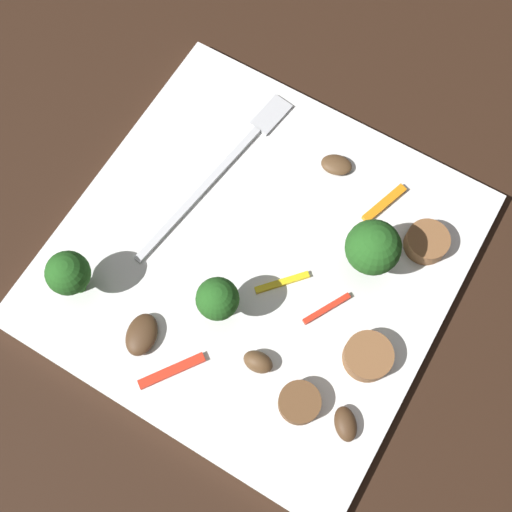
# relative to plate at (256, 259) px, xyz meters

# --- Properties ---
(ground_plane) EXTENTS (1.40, 1.40, 0.00)m
(ground_plane) POSITION_rel_plate_xyz_m (0.00, 0.00, -0.01)
(ground_plane) COLOR black
(plate) EXTENTS (0.29, 0.29, 0.01)m
(plate) POSITION_rel_plate_xyz_m (0.00, 0.00, 0.00)
(plate) COLOR white
(plate) RESTS_ON ground_plane
(fork) EXTENTS (0.18, 0.04, 0.00)m
(fork) POSITION_rel_plate_xyz_m (0.05, 0.06, 0.01)
(fork) COLOR silver
(fork) RESTS_ON plate
(broccoli_floret_0) EXTENTS (0.03, 0.03, 0.05)m
(broccoli_floret_0) POSITION_rel_plate_xyz_m (-0.09, 0.10, 0.04)
(broccoli_floret_0) COLOR #296420
(broccoli_floret_0) RESTS_ON plate
(broccoli_floret_1) EXTENTS (0.03, 0.03, 0.05)m
(broccoli_floret_1) POSITION_rel_plate_xyz_m (-0.05, -0.00, 0.04)
(broccoli_floret_1) COLOR #296420
(broccoli_floret_1) RESTS_ON plate
(broccoli_floret_2) EXTENTS (0.04, 0.04, 0.06)m
(broccoli_floret_2) POSITION_rel_plate_xyz_m (0.04, -0.07, 0.04)
(broccoli_floret_2) COLOR #296420
(broccoli_floret_2) RESTS_ON plate
(sausage_slice_0) EXTENTS (0.04, 0.04, 0.01)m
(sausage_slice_0) POSITION_rel_plate_xyz_m (-0.08, -0.08, 0.01)
(sausage_slice_0) COLOR brown
(sausage_slice_0) RESTS_ON plate
(sausage_slice_1) EXTENTS (0.05, 0.05, 0.01)m
(sausage_slice_1) POSITION_rel_plate_xyz_m (0.07, -0.11, 0.01)
(sausage_slice_1) COLOR brown
(sausage_slice_1) RESTS_ON plate
(sausage_slice_2) EXTENTS (0.05, 0.05, 0.02)m
(sausage_slice_2) POSITION_rel_plate_xyz_m (-0.03, -0.11, 0.01)
(sausage_slice_2) COLOR brown
(sausage_slice_2) RESTS_ON plate
(mushroom_0) EXTENTS (0.03, 0.03, 0.01)m
(mushroom_0) POSITION_rel_plate_xyz_m (-0.08, -0.12, 0.01)
(mushroom_0) COLOR #4C331E
(mushroom_0) RESTS_ON plate
(mushroom_1) EXTENTS (0.04, 0.03, 0.01)m
(mushroom_1) POSITION_rel_plate_xyz_m (-0.09, 0.04, 0.01)
(mushroom_1) COLOR #4C331E
(mushroom_1) RESTS_ON plate
(mushroom_2) EXTENTS (0.02, 0.02, 0.01)m
(mushroom_2) POSITION_rel_plate_xyz_m (-0.07, -0.04, 0.01)
(mushroom_2) COLOR brown
(mushroom_2) RESTS_ON plate
(mushroom_3) EXTENTS (0.02, 0.03, 0.01)m
(mushroom_3) POSITION_rel_plate_xyz_m (0.10, -0.02, 0.01)
(mushroom_3) COLOR brown
(mushroom_3) RESTS_ON plate
(pepper_strip_0) EXTENTS (0.03, 0.03, 0.00)m
(pepper_strip_0) POSITION_rel_plate_xyz_m (-0.01, -0.03, 0.01)
(pepper_strip_0) COLOR yellow
(pepper_strip_0) RESTS_ON plate
(pepper_strip_1) EXTENTS (0.04, 0.03, 0.00)m
(pepper_strip_1) POSITION_rel_plate_xyz_m (-0.11, 0.01, 0.01)
(pepper_strip_1) COLOR red
(pepper_strip_1) RESTS_ON plate
(pepper_strip_2) EXTENTS (0.04, 0.02, 0.00)m
(pepper_strip_2) POSITION_rel_plate_xyz_m (-0.01, -0.07, 0.01)
(pepper_strip_2) COLOR red
(pepper_strip_2) RESTS_ON plate
(pepper_strip_3) EXTENTS (0.04, 0.02, 0.00)m
(pepper_strip_3) POSITION_rel_plate_xyz_m (0.09, -0.06, 0.01)
(pepper_strip_3) COLOR orange
(pepper_strip_3) RESTS_ON plate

